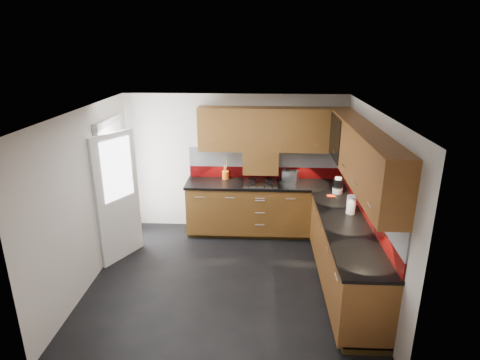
# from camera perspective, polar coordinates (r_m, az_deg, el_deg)

# --- Properties ---
(room) EXTENTS (4.00, 3.80, 2.64)m
(room) POSITION_cam_1_polar(r_m,az_deg,el_deg) (5.24, -1.96, -0.01)
(room) COLOR black
(base_cabinets) EXTENTS (2.70, 3.20, 0.95)m
(base_cabinets) POSITION_cam_1_polar(r_m,az_deg,el_deg) (6.33, 8.45, -7.16)
(base_cabinets) COLOR brown
(base_cabinets) RESTS_ON room
(countertop) EXTENTS (2.72, 3.22, 0.04)m
(countertop) POSITION_cam_1_polar(r_m,az_deg,el_deg) (6.12, 8.55, -3.16)
(countertop) COLOR black
(countertop) RESTS_ON base_cabinets
(backsplash) EXTENTS (2.70, 3.20, 0.54)m
(backsplash) POSITION_cam_1_polar(r_m,az_deg,el_deg) (6.25, 10.52, 0.05)
(backsplash) COLOR maroon
(backsplash) RESTS_ON countertop
(upper_cabinets) EXTENTS (2.50, 3.20, 0.72)m
(upper_cabinets) POSITION_cam_1_polar(r_m,az_deg,el_deg) (5.93, 10.61, 5.35)
(upper_cabinets) COLOR brown
(upper_cabinets) RESTS_ON room
(extractor_hood) EXTENTS (0.60, 0.33, 0.40)m
(extractor_hood) POSITION_cam_1_polar(r_m,az_deg,el_deg) (6.85, 2.96, 2.64)
(extractor_hood) COLOR brown
(extractor_hood) RESTS_ON room
(glass_cabinet) EXTENTS (0.32, 0.80, 0.66)m
(glass_cabinet) POSITION_cam_1_polar(r_m,az_deg,el_deg) (6.28, 14.66, 6.06)
(glass_cabinet) COLOR black
(glass_cabinet) RESTS_ON room
(back_door) EXTENTS (0.42, 1.19, 2.04)m
(back_door) POSITION_cam_1_polar(r_m,az_deg,el_deg) (6.48, -17.25, -1.50)
(back_door) COLOR white
(back_door) RESTS_ON room
(gas_hob) EXTENTS (0.57, 0.50, 0.04)m
(gas_hob) POSITION_cam_1_polar(r_m,az_deg,el_deg) (6.79, 2.91, -0.39)
(gas_hob) COLOR silver
(gas_hob) RESTS_ON countertop
(utensil_pot) EXTENTS (0.11, 0.11, 0.41)m
(utensil_pot) POSITION_cam_1_polar(r_m,az_deg,el_deg) (7.00, -2.08, 0.89)
(utensil_pot) COLOR orange
(utensil_pot) RESTS_ON countertop
(toaster) EXTENTS (0.30, 0.25, 0.19)m
(toaster) POSITION_cam_1_polar(r_m,az_deg,el_deg) (6.95, 7.21, 0.61)
(toaster) COLOR silver
(toaster) RESTS_ON countertop
(food_processor) EXTENTS (0.16, 0.16, 0.27)m
(food_processor) POSITION_cam_1_polar(r_m,az_deg,el_deg) (6.51, 13.74, -0.81)
(food_processor) COLOR white
(food_processor) RESTS_ON countertop
(paper_towel) EXTENTS (0.16, 0.16, 0.26)m
(paper_towel) POSITION_cam_1_polar(r_m,az_deg,el_deg) (5.78, 15.52, -3.39)
(paper_towel) COLOR white
(paper_towel) RESTS_ON countertop
(orange_cloth) EXTENTS (0.12, 0.11, 0.01)m
(orange_cloth) POSITION_cam_1_polar(r_m,az_deg,el_deg) (6.38, 12.83, -2.25)
(orange_cloth) COLOR red
(orange_cloth) RESTS_ON countertop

